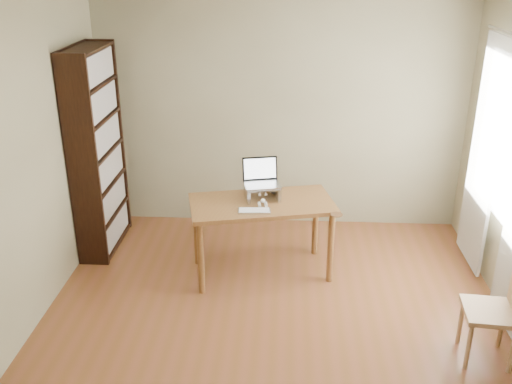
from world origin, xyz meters
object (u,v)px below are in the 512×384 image
desk (262,212)px  keyboard (254,211)px  bookshelf (97,152)px  chair (501,306)px  cat (262,192)px  laptop (263,178)px

desk → keyboard: 0.25m
bookshelf → chair: bookshelf is taller
cat → laptop: bearing=67.3°
keyboard → cat: (0.05, 0.33, 0.05)m
desk → chair: (1.84, -1.18, -0.18)m
keyboard → chair: size_ratio=0.34×
desk → bookshelf: bearing=151.2°
cat → keyboard: bearing=-106.4°
cat → chair: size_ratio=0.54×
laptop → keyboard: size_ratio=1.27×
laptop → cat: size_ratio=0.80×
bookshelf → desk: size_ratio=1.45×
cat → desk: bearing=-94.0°
desk → cat: size_ratio=3.09×
bookshelf → keyboard: bearing=-23.4°
laptop → keyboard: 0.41m
cat → chair: bearing=-42.8°
keyboard → cat: cat is taller
laptop → chair: 2.32m
bookshelf → cat: bearing=-12.6°
bookshelf → laptop: 1.73m
desk → cat: bearing=81.1°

